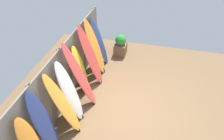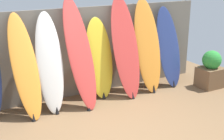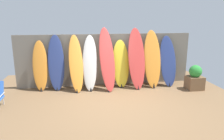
# 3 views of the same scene
# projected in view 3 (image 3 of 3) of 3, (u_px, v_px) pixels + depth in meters

# --- Properties ---
(ground) EXTENTS (7.68, 7.68, 0.00)m
(ground) POSITION_uv_depth(u_px,v_px,m) (116.00, 106.00, 5.95)
(ground) COLOR brown
(fence_back) EXTENTS (6.08, 0.11, 1.80)m
(fence_back) POSITION_uv_depth(u_px,v_px,m) (106.00, 60.00, 7.65)
(fence_back) COLOR gray
(fence_back) RESTS_ON ground
(surfboard_orange_0) EXTENTS (0.48, 0.38, 1.64)m
(surfboard_orange_0) POSITION_uv_depth(u_px,v_px,m) (40.00, 66.00, 7.07)
(surfboard_orange_0) COLOR orange
(surfboard_orange_0) RESTS_ON ground
(surfboard_navy_1) EXTENTS (0.55, 0.46, 1.81)m
(surfboard_navy_1) POSITION_uv_depth(u_px,v_px,m) (56.00, 63.00, 7.12)
(surfboard_navy_1) COLOR navy
(surfboard_navy_1) RESTS_ON ground
(surfboard_orange_2) EXTENTS (0.53, 0.79, 1.81)m
(surfboard_orange_2) POSITION_uv_depth(u_px,v_px,m) (76.00, 64.00, 7.06)
(surfboard_orange_2) COLOR orange
(surfboard_orange_2) RESTS_ON ground
(surfboard_white_3) EXTENTS (0.54, 0.67, 1.80)m
(surfboard_white_3) POSITION_uv_depth(u_px,v_px,m) (90.00, 63.00, 7.16)
(surfboard_white_3) COLOR white
(surfboard_white_3) RESTS_ON ground
(surfboard_red_4) EXTENTS (0.60, 0.89, 2.04)m
(surfboard_red_4) POSITION_uv_depth(u_px,v_px,m) (107.00, 59.00, 7.15)
(surfboard_red_4) COLOR #D13D38
(surfboard_red_4) RESTS_ON ground
(surfboard_yellow_5) EXTENTS (0.60, 0.43, 1.62)m
(surfboard_yellow_5) POSITION_uv_depth(u_px,v_px,m) (121.00, 64.00, 7.45)
(surfboard_yellow_5) COLOR yellow
(surfboard_yellow_5) RESTS_ON ground
(surfboard_red_6) EXTENTS (0.56, 0.70, 2.01)m
(surfboard_red_6) POSITION_uv_depth(u_px,v_px,m) (137.00, 59.00, 7.34)
(surfboard_red_6) COLOR #D13D38
(surfboard_red_6) RESTS_ON ground
(surfboard_orange_7) EXTENTS (0.62, 0.71, 1.94)m
(surfboard_orange_7) POSITION_uv_depth(u_px,v_px,m) (152.00, 59.00, 7.47)
(surfboard_orange_7) COLOR orange
(surfboard_orange_7) RESTS_ON ground
(surfboard_navy_8) EXTENTS (0.60, 0.60, 1.73)m
(surfboard_navy_8) POSITION_uv_depth(u_px,v_px,m) (168.00, 61.00, 7.61)
(surfboard_navy_8) COLOR navy
(surfboard_navy_8) RESTS_ON ground
(planter_box) EXTENTS (0.52, 0.45, 0.83)m
(planter_box) POSITION_uv_depth(u_px,v_px,m) (195.00, 78.00, 7.25)
(planter_box) COLOR brown
(planter_box) RESTS_ON ground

